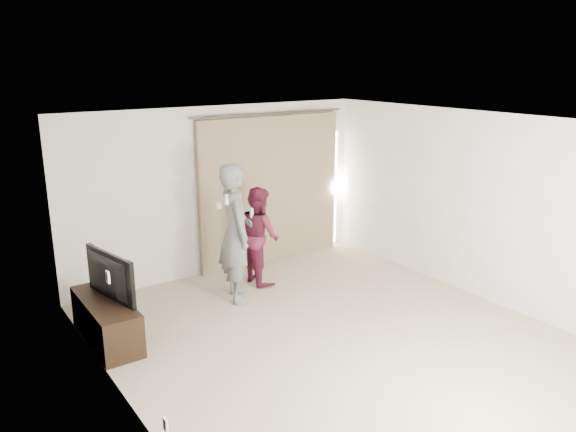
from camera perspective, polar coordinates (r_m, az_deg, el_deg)
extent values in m
plane|color=tan|center=(7.04, 4.19, -12.00)|extent=(5.50, 5.50, 0.00)
cube|color=silver|center=(8.77, -6.94, 2.59)|extent=(5.00, 0.04, 2.60)
cube|color=silver|center=(5.41, -16.80, -6.30)|extent=(0.04, 5.50, 2.60)
cube|color=white|center=(5.81, -17.83, -5.92)|extent=(0.02, 0.08, 0.12)
cube|color=white|center=(5.13, -12.34, -19.98)|extent=(0.02, 0.08, 0.12)
cube|color=white|center=(6.27, 4.66, 9.54)|extent=(5.00, 5.50, 0.01)
cube|color=#96815C|center=(9.17, -1.74, 2.64)|extent=(2.60, 0.10, 2.40)
cylinder|color=brown|center=(8.98, -1.80, 10.37)|extent=(2.80, 0.03, 0.03)
cube|color=white|center=(10.02, 4.69, 2.83)|extent=(0.08, 0.04, 2.00)
cube|color=black|center=(7.13, -17.96, -10.07)|extent=(0.46, 1.34, 0.52)
imported|color=black|center=(6.92, -18.34, -5.98)|extent=(0.33, 1.00, 0.58)
cylinder|color=tan|center=(7.70, -17.71, -10.01)|extent=(0.32, 0.32, 0.05)
cylinder|color=tan|center=(7.61, -17.85, -8.55)|extent=(0.18, 0.18, 0.37)
imported|color=slate|center=(7.71, -5.33, -1.72)|extent=(0.65, 0.81, 1.94)
cube|color=white|center=(7.41, -6.26, 1.68)|extent=(0.04, 0.04, 0.14)
cube|color=white|center=(7.63, -7.03, 1.06)|extent=(0.05, 0.05, 0.09)
imported|color=maroon|center=(8.38, -2.98, -1.94)|extent=(0.59, 0.74, 1.47)
cube|color=white|center=(8.10, -3.73, 0.31)|extent=(0.04, 0.04, 0.14)
cube|color=white|center=(8.31, -4.50, -0.01)|extent=(0.05, 0.05, 0.09)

